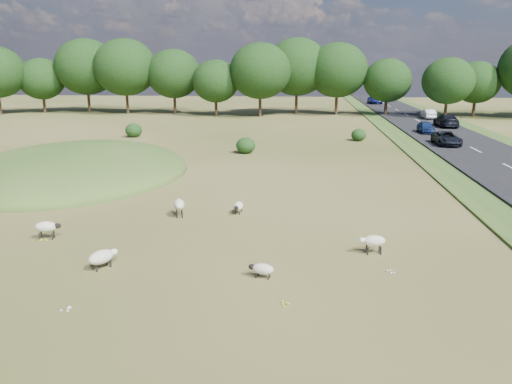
# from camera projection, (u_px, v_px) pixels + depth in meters

# --- Properties ---
(ground) EXTENTS (160.00, 160.00, 0.00)m
(ground) POSITION_uv_depth(u_px,v_px,m) (251.00, 156.00, 42.99)
(ground) COLOR #374816
(ground) RESTS_ON ground
(mound) EXTENTS (16.00, 20.00, 4.00)m
(mound) POSITION_uv_depth(u_px,v_px,m) (76.00, 173.00, 36.38)
(mound) COLOR #33561E
(mound) RESTS_ON ground
(road) EXTENTS (8.00, 150.00, 0.25)m
(road) POSITION_uv_depth(u_px,v_px,m) (456.00, 141.00, 50.75)
(road) COLOR black
(road) RESTS_ON ground
(treeline) EXTENTS (96.28, 14.66, 11.70)m
(treeline) POSITION_uv_depth(u_px,v_px,m) (268.00, 72.00, 75.59)
(treeline) COLOR black
(treeline) RESTS_ON ground
(shrubs) EXTENTS (25.75, 10.66, 1.48)m
(shrubs) POSITION_uv_depth(u_px,v_px,m) (225.00, 136.00, 50.04)
(shrubs) COLOR black
(shrubs) RESTS_ON ground
(sheep_0) EXTENTS (0.82, 1.32, 0.92)m
(sheep_0) POSITION_uv_depth(u_px,v_px,m) (179.00, 205.00, 26.04)
(sheep_0) COLOR beige
(sheep_0) RESTS_ON ground
(sheep_1) EXTENTS (0.53, 1.11, 0.63)m
(sheep_1) POSITION_uv_depth(u_px,v_px,m) (238.00, 206.00, 26.57)
(sheep_1) COLOR beige
(sheep_1) RESTS_ON ground
(sheep_2) EXTENTS (1.17, 0.61, 0.82)m
(sheep_2) POSITION_uv_depth(u_px,v_px,m) (373.00, 241.00, 20.88)
(sheep_2) COLOR beige
(sheep_2) RESTS_ON ground
(sheep_3) EXTENTS (1.07, 1.30, 0.75)m
(sheep_3) POSITION_uv_depth(u_px,v_px,m) (102.00, 257.00, 19.44)
(sheep_3) COLOR beige
(sheep_3) RESTS_ON ground
(sheep_4) EXTENTS (1.03, 0.61, 0.57)m
(sheep_4) POSITION_uv_depth(u_px,v_px,m) (262.00, 269.00, 18.58)
(sheep_4) COLOR beige
(sheep_4) RESTS_ON ground
(sheep_5) EXTENTS (1.20, 0.66, 0.84)m
(sheep_5) POSITION_uv_depth(u_px,v_px,m) (47.00, 227.00, 22.64)
(sheep_5) COLOR beige
(sheep_5) RESTS_ON ground
(car_2) EXTENTS (1.39, 3.97, 1.31)m
(car_2) POSITION_uv_depth(u_px,v_px,m) (428.00, 114.00, 69.97)
(car_2) COLOR white
(car_2) RESTS_ON road
(car_3) EXTENTS (2.07, 4.49, 1.25)m
(car_3) POSITION_uv_depth(u_px,v_px,m) (447.00, 138.00, 47.44)
(car_3) COLOR black
(car_3) RESTS_ON road
(car_4) EXTENTS (1.49, 3.70, 1.26)m
(car_4) POSITION_uv_depth(u_px,v_px,m) (426.00, 127.00, 55.65)
(car_4) COLOR navy
(car_4) RESTS_ON road
(car_5) EXTENTS (2.41, 5.22, 1.45)m
(car_5) POSITION_uv_depth(u_px,v_px,m) (375.00, 100.00, 96.21)
(car_5) COLOR navy
(car_5) RESTS_ON road
(car_6) EXTENTS (2.13, 5.25, 1.52)m
(car_6) POSITION_uv_depth(u_px,v_px,m) (446.00, 120.00, 61.03)
(car_6) COLOR black
(car_6) RESTS_ON road
(car_7) EXTENTS (1.86, 4.57, 1.33)m
(car_7) POSITION_uv_depth(u_px,v_px,m) (388.00, 97.00, 104.36)
(car_7) COLOR black
(car_7) RESTS_ON road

